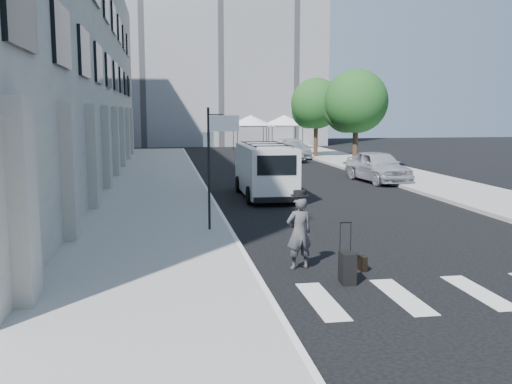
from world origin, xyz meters
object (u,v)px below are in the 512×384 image
object	(u,v)px
briefcase	(361,262)
cargo_van	(265,170)
businessman	(299,233)
parked_car_a	(378,166)
suitcase	(347,267)
parked_car_c	(294,149)
parked_car_b	(289,152)

from	to	relation	value
briefcase	cargo_van	distance (m)	11.29
businessman	parked_car_a	bearing A→B (deg)	-128.18
suitcase	businessman	bearing A→B (deg)	123.96
businessman	suitcase	xyz separation A→B (m)	(0.73, -1.24, -0.50)
briefcase	cargo_van	size ratio (longest dim) A/B	0.08
parked_car_a	cargo_van	bearing A→B (deg)	-154.03
cargo_van	parked_car_c	size ratio (longest dim) A/B	1.16
businessman	parked_car_c	world-z (taller)	businessman
businessman	suitcase	size ratio (longest dim) A/B	1.33
parked_car_b	parked_car_c	bearing A→B (deg)	69.42
parked_car_c	cargo_van	bearing A→B (deg)	-105.20
briefcase	parked_car_c	world-z (taller)	parked_car_c
cargo_van	parked_car_a	xyz separation A→B (m)	(6.52, 4.03, -0.32)
businessman	parked_car_b	world-z (taller)	businessman
briefcase	suitcase	xyz separation A→B (m)	(-0.63, -0.92, 0.16)
suitcase	parked_car_b	bearing A→B (deg)	83.17
briefcase	suitcase	bearing A→B (deg)	-127.80
briefcase	parked_car_b	xyz separation A→B (m)	(4.54, 27.72, 0.50)
businessman	parked_car_b	xyz separation A→B (m)	(5.90, 27.40, -0.16)
businessman	parked_car_c	distance (m)	31.16
briefcase	parked_car_c	bearing A→B (deg)	76.55
businessman	parked_car_b	size ratio (longest dim) A/B	0.41
businessman	parked_car_c	xyz separation A→B (m)	(6.94, 30.38, -0.13)
cargo_van	parked_car_c	world-z (taller)	cargo_van
suitcase	parked_car_c	world-z (taller)	parked_car_c
suitcase	parked_car_a	world-z (taller)	parked_car_a
businessman	cargo_van	bearing A→B (deg)	-107.09
cargo_van	parked_car_a	world-z (taller)	cargo_van
suitcase	cargo_van	size ratio (longest dim) A/B	0.22
businessman	suitcase	bearing A→B (deg)	109.61
suitcase	parked_car_b	distance (m)	29.11
parked_car_b	parked_car_a	bearing A→B (deg)	-83.06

